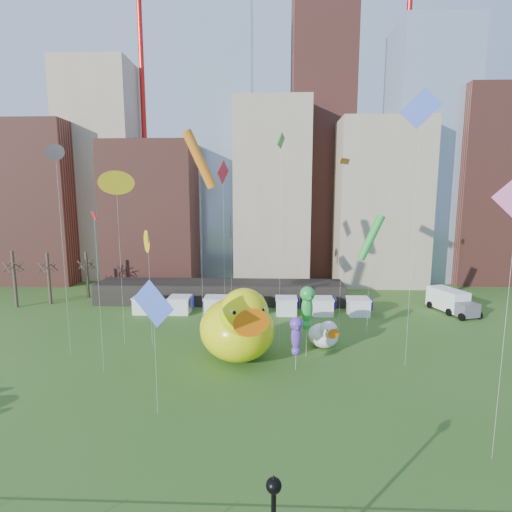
{
  "coord_description": "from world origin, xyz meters",
  "views": [
    {
      "loc": [
        3.61,
        -16.29,
        16.14
      ],
      "look_at": [
        2.65,
        11.08,
        12.0
      ],
      "focal_mm": 27.0,
      "sensor_mm": 36.0,
      "label": 1
    }
  ],
  "objects_px": {
    "small_duck": "(324,334)",
    "box_truck": "(451,301)",
    "big_duck": "(238,326)",
    "seahorse_green": "(307,304)",
    "seahorse_purple": "(296,333)"
  },
  "relations": [
    {
      "from": "small_duck",
      "to": "box_truck",
      "type": "xyz_separation_m",
      "value": [
        19.84,
        13.86,
        0.14
      ]
    },
    {
      "from": "small_duck",
      "to": "box_truck",
      "type": "bearing_deg",
      "value": 14.36
    },
    {
      "from": "big_duck",
      "to": "seahorse_green",
      "type": "xyz_separation_m",
      "value": [
        6.87,
        1.12,
        1.93
      ]
    },
    {
      "from": "seahorse_green",
      "to": "box_truck",
      "type": "relative_size",
      "value": 0.93
    },
    {
      "from": "big_duck",
      "to": "box_truck",
      "type": "xyz_separation_m",
      "value": [
        28.87,
        17.5,
        -1.97
      ]
    },
    {
      "from": "small_duck",
      "to": "seahorse_purple",
      "type": "height_order",
      "value": "seahorse_purple"
    },
    {
      "from": "big_duck",
      "to": "seahorse_green",
      "type": "distance_m",
      "value": 7.22
    },
    {
      "from": "big_duck",
      "to": "seahorse_purple",
      "type": "relative_size",
      "value": 2.15
    },
    {
      "from": "box_truck",
      "to": "big_duck",
      "type": "bearing_deg",
      "value": -165.63
    },
    {
      "from": "small_duck",
      "to": "seahorse_purple",
      "type": "bearing_deg",
      "value": -141.74
    },
    {
      "from": "box_truck",
      "to": "small_duck",
      "type": "bearing_deg",
      "value": -161.92
    },
    {
      "from": "seahorse_green",
      "to": "small_duck",
      "type": "bearing_deg",
      "value": 48.93
    },
    {
      "from": "big_duck",
      "to": "small_duck",
      "type": "bearing_deg",
      "value": 3.17
    },
    {
      "from": "big_duck",
      "to": "seahorse_green",
      "type": "bearing_deg",
      "value": -9.51
    },
    {
      "from": "small_duck",
      "to": "seahorse_green",
      "type": "height_order",
      "value": "seahorse_green"
    }
  ]
}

